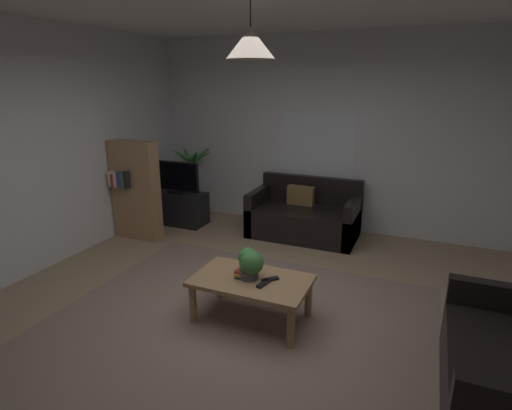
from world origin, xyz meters
name	(u,v)px	position (x,y,z in m)	size (l,w,h in m)	color
floor	(244,319)	(0.00, 0.00, -0.01)	(5.35, 5.71, 0.02)	#9E8466
rug	(234,329)	(0.00, -0.20, 0.00)	(3.47, 3.14, 0.01)	gray
wall_back	(325,135)	(0.00, 2.89, 1.42)	(5.47, 0.06, 2.85)	silver
wall_left	(21,152)	(-2.70, 0.00, 1.42)	(0.06, 5.71, 2.85)	silver
window_pane	(316,151)	(-0.11, 2.85, 1.18)	(1.15, 0.01, 1.12)	white
couch_under_window	(304,217)	(-0.12, 2.37, 0.27)	(1.53, 0.85, 0.82)	black
coffee_table	(251,285)	(0.07, 0.02, 0.36)	(1.08, 0.65, 0.42)	#A87F56
book_on_table_0	(242,276)	(-0.02, 0.01, 0.44)	(0.11, 0.10, 0.03)	#2D4C8C
book_on_table_1	(242,274)	(-0.01, 0.00, 0.46)	(0.13, 0.10, 0.03)	gold
book_on_table_2	(242,272)	(-0.02, 0.01, 0.49)	(0.12, 0.10, 0.02)	#B22D2D
remote_on_table_0	(263,284)	(0.22, -0.05, 0.43)	(0.05, 0.16, 0.02)	black
remote_on_table_1	(270,279)	(0.25, 0.06, 0.43)	(0.05, 0.16, 0.02)	black
potted_plant_on_table	(250,262)	(0.05, 0.03, 0.58)	(0.25, 0.23, 0.29)	#4C4C51
tv_stand	(178,208)	(-2.12, 2.11, 0.25)	(0.90, 0.44, 0.50)	black
tv	(176,177)	(-2.12, 2.08, 0.76)	(0.80, 0.16, 0.50)	black
potted_palm_corner	(193,180)	(-2.16, 2.64, 0.58)	(0.79, 0.82, 1.22)	#4C4C51
bookshelf_corner	(135,190)	(-2.31, 1.35, 0.71)	(0.70, 0.31, 1.40)	#A87F56
pendant_lamp	(250,43)	(0.07, 0.02, 2.46)	(0.39, 0.39, 0.51)	black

